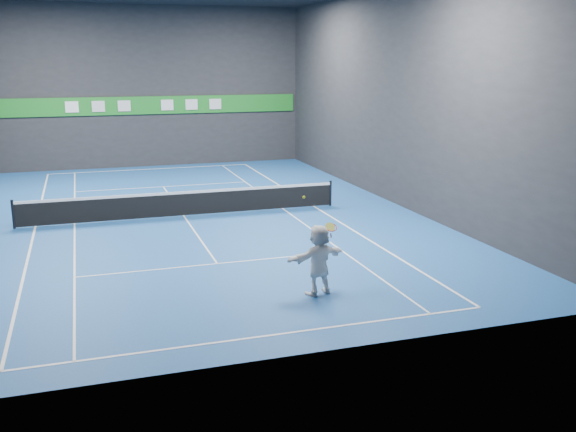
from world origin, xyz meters
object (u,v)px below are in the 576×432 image
object	(u,v)px
player	(319,260)
tennis_racket	(331,229)
tennis_ball	(304,197)
tennis_net	(183,203)

from	to	relation	value
player	tennis_racket	world-z (taller)	tennis_racket
tennis_ball	tennis_net	world-z (taller)	tennis_ball
tennis_racket	tennis_ball	bearing A→B (deg)	169.21
tennis_racket	tennis_net	bearing A→B (deg)	103.65
tennis_racket	player	bearing A→B (deg)	-171.83
tennis_ball	tennis_racket	world-z (taller)	tennis_ball
tennis_ball	tennis_racket	xyz separation A→B (m)	(0.69, -0.13, -0.86)
tennis_net	tennis_racket	world-z (taller)	tennis_racket
tennis_ball	tennis_net	distance (m)	9.91
tennis_net	tennis_racket	size ratio (longest dim) A/B	22.21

